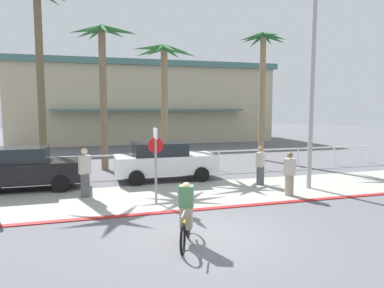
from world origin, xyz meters
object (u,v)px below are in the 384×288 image
(cyclist_yellow_0, at_px, (186,215))
(pedestrian_1, at_px, (289,176))
(palm_tree_4, at_px, (164,71))
(pedestrian_0, at_px, (260,167))
(palm_tree_2, at_px, (39,38))
(car_white_2, at_px, (164,161))
(palm_tree_5, at_px, (263,64))
(stop_sign_bike_lane, at_px, (156,154))
(palm_tree_3, at_px, (103,58))
(car_black_1, at_px, (22,168))
(streetlight_curb, at_px, (316,80))
(pedestrian_2, at_px, (85,174))

(cyclist_yellow_0, height_order, pedestrian_1, pedestrian_1)
(palm_tree_4, distance_m, pedestrian_0, 7.78)
(palm_tree_4, xyz_separation_m, pedestrian_0, (2.85, -5.74, -4.41))
(palm_tree_2, relative_size, car_white_2, 2.05)
(palm_tree_5, bearing_deg, stop_sign_bike_lane, -135.07)
(stop_sign_bike_lane, relative_size, car_white_2, 0.58)
(cyclist_yellow_0, distance_m, pedestrian_1, 5.88)
(pedestrian_0, bearing_deg, cyclist_yellow_0, -131.52)
(palm_tree_3, bearing_deg, pedestrian_0, -42.51)
(palm_tree_5, height_order, car_black_1, palm_tree_5)
(cyclist_yellow_0, relative_size, pedestrian_1, 1.06)
(streetlight_curb, distance_m, pedestrian_2, 9.35)
(pedestrian_2, bearing_deg, pedestrian_1, -14.42)
(palm_tree_2, xyz_separation_m, palm_tree_3, (3.00, -0.22, -0.87))
(stop_sign_bike_lane, distance_m, palm_tree_3, 8.28)
(car_white_2, relative_size, pedestrian_0, 2.71)
(palm_tree_4, distance_m, car_white_2, 5.65)
(stop_sign_bike_lane, xyz_separation_m, car_white_2, (1.06, 3.74, -0.81))
(palm_tree_3, distance_m, pedestrian_1, 10.90)
(palm_tree_4, relative_size, pedestrian_0, 4.05)
(streetlight_curb, bearing_deg, palm_tree_5, 77.30)
(pedestrian_1, xyz_separation_m, pedestrian_2, (-7.20, 1.85, 0.10))
(stop_sign_bike_lane, xyz_separation_m, streetlight_curb, (6.30, 0.26, 2.60))
(palm_tree_2, xyz_separation_m, car_white_2, (5.38, -3.59, -5.71))
(palm_tree_2, relative_size, cyclist_yellow_0, 5.26)
(car_white_2, bearing_deg, streetlight_curb, -33.58)
(palm_tree_5, relative_size, cyclist_yellow_0, 4.51)
(streetlight_curb, distance_m, pedestrian_1, 3.85)
(palm_tree_3, bearing_deg, palm_tree_2, 175.90)
(pedestrian_0, distance_m, pedestrian_2, 7.01)
(stop_sign_bike_lane, height_order, palm_tree_4, palm_tree_4)
(car_black_1, relative_size, pedestrian_2, 2.45)
(cyclist_yellow_0, distance_m, pedestrian_0, 7.03)
(palm_tree_3, xyz_separation_m, palm_tree_4, (3.17, 0.22, -0.56))
(car_white_2, relative_size, pedestrian_1, 2.73)
(cyclist_yellow_0, bearing_deg, pedestrian_1, 34.53)
(palm_tree_4, xyz_separation_m, cyclist_yellow_0, (-1.81, -11.00, -4.46))
(palm_tree_5, bearing_deg, car_black_1, -159.96)
(streetlight_curb, distance_m, palm_tree_4, 8.40)
(palm_tree_3, relative_size, car_black_1, 1.68)
(palm_tree_4, bearing_deg, palm_tree_3, -176.06)
(palm_tree_5, distance_m, cyclist_yellow_0, 15.09)
(car_black_1, bearing_deg, pedestrian_0, -10.88)
(stop_sign_bike_lane, xyz_separation_m, palm_tree_2, (-4.33, 7.33, 4.90))
(stop_sign_bike_lane, distance_m, streetlight_curb, 6.82)
(stop_sign_bike_lane, xyz_separation_m, car_black_1, (-4.68, 3.39, -0.81))
(palm_tree_2, height_order, pedestrian_1, palm_tree_2)
(stop_sign_bike_lane, relative_size, cyclist_yellow_0, 1.50)
(car_black_1, bearing_deg, streetlight_curb, -15.92)
(streetlight_curb, xyz_separation_m, cyclist_yellow_0, (-6.25, -3.93, -3.58))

